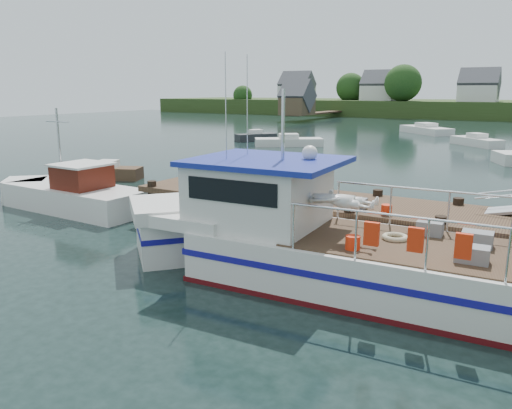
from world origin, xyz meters
The scene contains 8 objects.
ground_plane centered at (0.00, 0.00, 0.00)m, with size 160.00×160.00×0.00m, color black.
lobster_boat centered at (1.72, -3.33, 1.04)m, with size 12.11×4.00×5.74m.
work_boat centered at (-10.03, -1.28, 0.65)m, with size 7.78×2.55×4.10m.
moored_rowboat centered at (-14.09, 4.57, 0.39)m, with size 3.78×2.52×1.04m.
moored_a centered at (-13.18, 24.42, 0.40)m, with size 5.93×4.91×1.07m.
moored_b centered at (0.91, 32.95, 0.41)m, with size 4.83×4.71×1.11m.
moored_d centered at (-5.75, 43.55, 0.45)m, with size 6.77×6.74×1.21m.
moored_e centered at (-17.95, 26.78, 0.40)m, with size 3.25×4.04×1.09m.
Camera 1 is at (6.80, -14.54, 4.80)m, focal length 35.00 mm.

